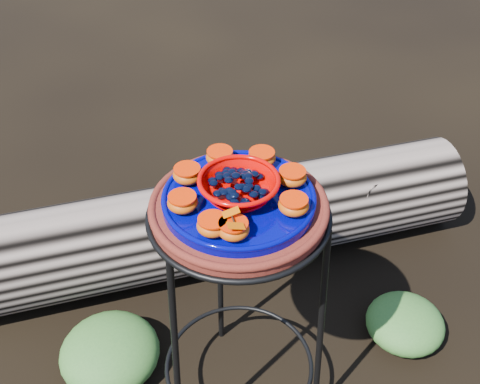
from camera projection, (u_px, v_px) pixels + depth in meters
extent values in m
cylinder|color=#48120E|center=(239.00, 209.00, 1.29)|extent=(0.38, 0.38, 0.03)
cylinder|color=#000452|center=(239.00, 200.00, 1.27)|extent=(0.33, 0.33, 0.02)
ellipsoid|color=#AA3C0F|center=(233.00, 229.00, 1.16)|extent=(0.06, 0.06, 0.03)
ellipsoid|color=#AA3C0F|center=(294.00, 205.00, 1.22)|extent=(0.06, 0.06, 0.03)
ellipsoid|color=#AA3C0F|center=(292.00, 177.00, 1.29)|extent=(0.06, 0.06, 0.03)
ellipsoid|color=#AA3C0F|center=(262.00, 158.00, 1.34)|extent=(0.06, 0.06, 0.03)
ellipsoid|color=#AA3C0F|center=(220.00, 157.00, 1.34)|extent=(0.06, 0.06, 0.03)
ellipsoid|color=#AA3C0F|center=(187.00, 175.00, 1.29)|extent=(0.06, 0.06, 0.03)
ellipsoid|color=#AA3C0F|center=(183.00, 203.00, 1.22)|extent=(0.06, 0.06, 0.03)
ellipsoid|color=#AA3C0F|center=(213.00, 225.00, 1.17)|extent=(0.06, 0.06, 0.03)
ellipsoid|color=#306024|center=(110.00, 351.00, 1.77)|extent=(0.30, 0.30, 0.15)
ellipsoid|color=#306024|center=(405.00, 322.00, 1.87)|extent=(0.24, 0.24, 0.12)
ellipsoid|color=#306024|center=(131.00, 243.00, 2.13)|extent=(0.29, 0.29, 0.15)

